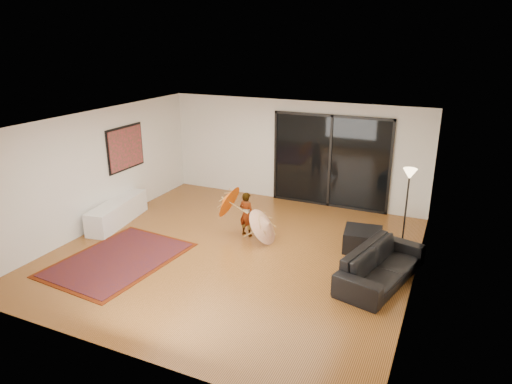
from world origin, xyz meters
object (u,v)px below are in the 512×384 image
Objects in this scene: media_console at (118,212)px; ottoman at (363,240)px; sofa at (381,265)px; child at (247,214)px.

media_console is 5.71m from ottoman.
ottoman is at bearing 40.68° from sofa.
child is (3.11, 0.62, 0.23)m from media_console.
child is (-2.51, -0.35, 0.29)m from ottoman.
sofa reaches higher than media_console.
media_console reaches higher than ottoman.
child is at bearing 89.64° from sofa.
ottoman is (5.62, 0.97, -0.06)m from media_console.
sofa is 1.30m from ottoman.
sofa is 3.20m from child.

